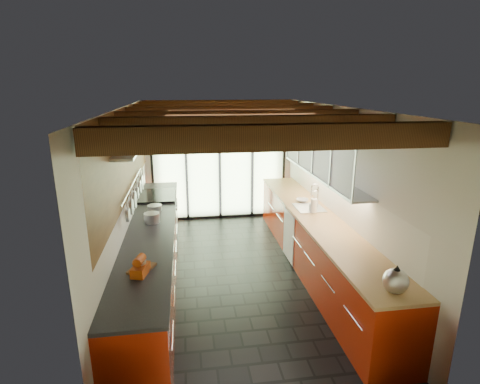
{
  "coord_description": "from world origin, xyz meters",
  "views": [
    {
      "loc": [
        -0.74,
        -5.3,
        2.9
      ],
      "look_at": [
        0.11,
        0.4,
        1.25
      ],
      "focal_mm": 28.0,
      "sensor_mm": 36.0,
      "label": 1
    }
  ],
  "objects": [
    {
      "name": "left_wall_fixtures",
      "position": [
        -1.47,
        0.29,
        1.78
      ],
      "size": [
        0.28,
        2.6,
        0.96
      ],
      "color": "silver",
      "rests_on": "ground"
    },
    {
      "name": "bowl",
      "position": [
        1.27,
        0.76,
        0.95
      ],
      "size": [
        0.26,
        0.26,
        0.05
      ],
      "primitive_type": "imported",
      "rotation": [
        0.0,
        0.0,
        -0.3
      ],
      "color": "silver",
      "rests_on": "right_counter"
    },
    {
      "name": "kettle",
      "position": [
        1.27,
        -2.25,
        1.05
      ],
      "size": [
        0.29,
        0.33,
        0.3
      ],
      "color": "silver",
      "rests_on": "right_counter"
    },
    {
      "name": "ground",
      "position": [
        0.0,
        0.0,
        0.0
      ],
      "size": [
        5.5,
        5.5,
        0.0
      ],
      "primitive_type": "plane",
      "color": "black",
      "rests_on": "ground"
    },
    {
      "name": "right_counter",
      "position": [
        1.27,
        0.0,
        0.46
      ],
      "size": [
        0.68,
        5.0,
        0.92
      ],
      "color": "#AD230A",
      "rests_on": "ground"
    },
    {
      "name": "glass_door",
      "position": [
        0.0,
        2.69,
        1.66
      ],
      "size": [
        2.95,
        0.1,
        2.9
      ],
      "color": "#C6EAAD",
      "rests_on": "ground"
    },
    {
      "name": "pot_small",
      "position": [
        -1.27,
        0.66,
        0.96
      ],
      "size": [
        0.25,
        0.25,
        0.09
      ],
      "primitive_type": "cylinder",
      "rotation": [
        0.0,
        0.0,
        0.09
      ],
      "color": "silver",
      "rests_on": "left_counter"
    },
    {
      "name": "left_counter",
      "position": [
        -1.28,
        0.0,
        0.46
      ],
      "size": [
        0.68,
        5.0,
        0.92
      ],
      "color": "#AD230A",
      "rests_on": "ground"
    },
    {
      "name": "paper_towel",
      "position": [
        1.27,
        0.17,
        1.04
      ],
      "size": [
        0.1,
        0.1,
        0.28
      ],
      "color": "white",
      "rests_on": "right_counter"
    },
    {
      "name": "sink_assembly",
      "position": [
        1.29,
        0.4,
        0.96
      ],
      "size": [
        0.45,
        0.52,
        0.43
      ],
      "color": "silver",
      "rests_on": "right_counter"
    },
    {
      "name": "pot_large",
      "position": [
        -1.27,
        0.1,
        0.99
      ],
      "size": [
        0.25,
        0.25,
        0.15
      ],
      "primitive_type": "cylinder",
      "rotation": [
        0.0,
        0.0,
        0.09
      ],
      "color": "silver",
      "rests_on": "left_counter"
    },
    {
      "name": "room_shell",
      "position": [
        0.0,
        0.0,
        1.65
      ],
      "size": [
        5.5,
        5.5,
        5.5
      ],
      "color": "silver",
      "rests_on": "ground"
    },
    {
      "name": "upper_cabinets_right",
      "position": [
        1.43,
        0.3,
        1.85
      ],
      "size": [
        0.34,
        3.0,
        3.0
      ],
      "color": "silver",
      "rests_on": "ground"
    },
    {
      "name": "range_stove",
      "position": [
        -1.28,
        1.45,
        0.47
      ],
      "size": [
        0.66,
        0.9,
        0.97
      ],
      "color": "silver",
      "rests_on": "ground"
    },
    {
      "name": "soap_bottle",
      "position": [
        1.27,
        0.24,
        1.01
      ],
      "size": [
        0.09,
        0.09,
        0.18
      ],
      "primitive_type": "imported",
      "rotation": [
        0.0,
        0.0,
        -0.15
      ],
      "color": "silver",
      "rests_on": "right_counter"
    },
    {
      "name": "ceiling_beams",
      "position": [
        -0.0,
        0.38,
        2.46
      ],
      "size": [
        3.14,
        5.06,
        4.9
      ],
      "color": "#593316",
      "rests_on": "ground"
    },
    {
      "name": "cutting_board",
      "position": [
        -1.27,
        -1.41,
        0.93
      ],
      "size": [
        0.32,
        0.36,
        0.03
      ],
      "primitive_type": "cube",
      "rotation": [
        0.0,
        0.0,
        -0.43
      ],
      "color": "brown",
      "rests_on": "left_counter"
    },
    {
      "name": "stand_mixer",
      "position": [
        -1.27,
        -1.51,
        1.01
      ],
      "size": [
        0.2,
        0.28,
        0.23
      ],
      "color": "#B8440E",
      "rests_on": "left_counter"
    }
  ]
}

